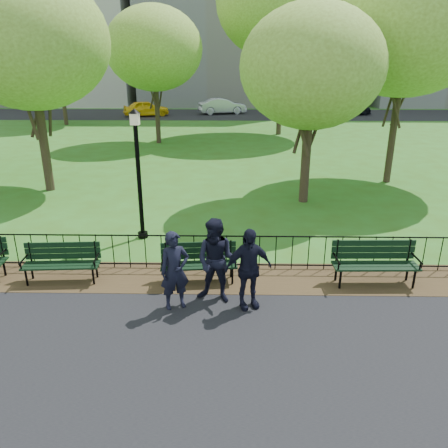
{
  "coord_description": "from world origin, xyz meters",
  "views": [
    {
      "loc": [
        0.32,
        -7.76,
        4.86
      ],
      "look_at": [
        0.14,
        1.5,
        1.38
      ],
      "focal_mm": 35.0,
      "sensor_mm": 36.0,
      "label": 1
    }
  ],
  "objects_px": {
    "tree_near_w": "(29,41)",
    "tree_near_e": "(312,67)",
    "park_bench_left_a": "(62,258)",
    "tree_far_c": "(154,49)",
    "park_bench_main": "(187,258)",
    "park_bench_right_a": "(375,258)",
    "person_left": "(175,271)",
    "lamppost": "(138,171)",
    "taxi": "(146,108)",
    "tree_mid_e": "(408,24)",
    "tree_far_e": "(284,0)",
    "tree_far_w": "(56,41)",
    "sedan_dark": "(348,108)",
    "sedan_silver": "(222,106)",
    "person_right": "(248,269)",
    "person_mid": "(217,261)"
  },
  "relations": [
    {
      "from": "tree_near_w",
      "to": "tree_near_e",
      "type": "height_order",
      "value": "tree_near_w"
    },
    {
      "from": "tree_near_e",
      "to": "person_left",
      "type": "relative_size",
      "value": 4.0
    },
    {
      "from": "park_bench_left_a",
      "to": "sedan_dark",
      "type": "xyz_separation_m",
      "value": [
        14.79,
        33.39,
        0.11
      ]
    },
    {
      "from": "park_bench_main",
      "to": "person_mid",
      "type": "bearing_deg",
      "value": -53.61
    },
    {
      "from": "tree_far_c",
      "to": "person_right",
      "type": "relative_size",
      "value": 4.55
    },
    {
      "from": "park_bench_right_a",
      "to": "person_mid",
      "type": "bearing_deg",
      "value": -167.67
    },
    {
      "from": "park_bench_right_a",
      "to": "sedan_silver",
      "type": "height_order",
      "value": "sedan_silver"
    },
    {
      "from": "park_bench_main",
      "to": "park_bench_left_a",
      "type": "bearing_deg",
      "value": 173.07
    },
    {
      "from": "lamppost",
      "to": "person_mid",
      "type": "bearing_deg",
      "value": -57.11
    },
    {
      "from": "park_bench_right_a",
      "to": "tree_mid_e",
      "type": "bearing_deg",
      "value": 68.47
    },
    {
      "from": "tree_mid_e",
      "to": "taxi",
      "type": "xyz_separation_m",
      "value": [
        -14.56,
        22.99,
        -5.44
      ]
    },
    {
      "from": "tree_far_e",
      "to": "taxi",
      "type": "relative_size",
      "value": 2.93
    },
    {
      "from": "park_bench_left_a",
      "to": "person_right",
      "type": "relative_size",
      "value": 1.01
    },
    {
      "from": "tree_far_c",
      "to": "person_left",
      "type": "bearing_deg",
      "value": -79.87
    },
    {
      "from": "park_bench_right_a",
      "to": "taxi",
      "type": "height_order",
      "value": "taxi"
    },
    {
      "from": "tree_near_w",
      "to": "taxi",
      "type": "xyz_separation_m",
      "value": [
        -0.69,
        24.49,
        -4.79
      ]
    },
    {
      "from": "park_bench_left_a",
      "to": "lamppost",
      "type": "xyz_separation_m",
      "value": [
        1.34,
        2.68,
        1.44
      ]
    },
    {
      "from": "person_mid",
      "to": "person_right",
      "type": "height_order",
      "value": "person_mid"
    },
    {
      "from": "lamppost",
      "to": "tree_near_e",
      "type": "bearing_deg",
      "value": 34.58
    },
    {
      "from": "park_bench_left_a",
      "to": "tree_far_c",
      "type": "height_order",
      "value": "tree_far_c"
    },
    {
      "from": "tree_far_c",
      "to": "sedan_dark",
      "type": "distance_m",
      "value": 22.17
    },
    {
      "from": "tree_near_e",
      "to": "tree_far_w",
      "type": "bearing_deg",
      "value": 128.56
    },
    {
      "from": "tree_near_w",
      "to": "tree_far_w",
      "type": "distance_m",
      "value": 19.71
    },
    {
      "from": "tree_near_e",
      "to": "person_right",
      "type": "distance_m",
      "value": 8.58
    },
    {
      "from": "tree_mid_e",
      "to": "sedan_dark",
      "type": "height_order",
      "value": "tree_mid_e"
    },
    {
      "from": "tree_far_e",
      "to": "taxi",
      "type": "height_order",
      "value": "tree_far_e"
    },
    {
      "from": "person_mid",
      "to": "sedan_silver",
      "type": "xyz_separation_m",
      "value": [
        -0.7,
        34.87,
        -0.18
      ]
    },
    {
      "from": "tree_far_c",
      "to": "person_mid",
      "type": "height_order",
      "value": "tree_far_c"
    },
    {
      "from": "tree_far_w",
      "to": "person_right",
      "type": "relative_size",
      "value": 5.17
    },
    {
      "from": "tree_mid_e",
      "to": "person_right",
      "type": "height_order",
      "value": "tree_mid_e"
    },
    {
      "from": "tree_far_c",
      "to": "sedan_silver",
      "type": "relative_size",
      "value": 1.76
    },
    {
      "from": "park_bench_main",
      "to": "park_bench_right_a",
      "type": "xyz_separation_m",
      "value": [
        4.31,
        0.08,
        0.0
      ]
    },
    {
      "from": "tree_far_e",
      "to": "tree_far_w",
      "type": "relative_size",
      "value": 1.35
    },
    {
      "from": "park_bench_right_a",
      "to": "lamppost",
      "type": "relative_size",
      "value": 0.53
    },
    {
      "from": "tree_near_e",
      "to": "sedan_silver",
      "type": "height_order",
      "value": "tree_near_e"
    },
    {
      "from": "park_bench_main",
      "to": "tree_mid_e",
      "type": "distance_m",
      "value": 13.14
    },
    {
      "from": "park_bench_right_a",
      "to": "tree_far_e",
      "type": "height_order",
      "value": "tree_far_e"
    },
    {
      "from": "person_mid",
      "to": "lamppost",
      "type": "bearing_deg",
      "value": 138.75
    },
    {
      "from": "park_bench_right_a",
      "to": "person_left",
      "type": "relative_size",
      "value": 1.16
    },
    {
      "from": "lamppost",
      "to": "park_bench_main",
      "type": "bearing_deg",
      "value": -60.21
    },
    {
      "from": "sedan_dark",
      "to": "tree_far_w",
      "type": "bearing_deg",
      "value": 89.52
    },
    {
      "from": "tree_near_w",
      "to": "taxi",
      "type": "height_order",
      "value": "tree_near_w"
    },
    {
      "from": "tree_mid_e",
      "to": "person_left",
      "type": "xyz_separation_m",
      "value": [
        -7.75,
        -10.25,
        -5.31
      ]
    },
    {
      "from": "park_bench_left_a",
      "to": "park_bench_right_a",
      "type": "xyz_separation_m",
      "value": [
        7.22,
        0.02,
        0.06
      ]
    },
    {
      "from": "lamppost",
      "to": "person_right",
      "type": "xyz_separation_m",
      "value": [
        2.94,
        -3.78,
        -1.12
      ]
    },
    {
      "from": "tree_mid_e",
      "to": "tree_far_e",
      "type": "distance_m",
      "value": 13.32
    },
    {
      "from": "tree_far_w",
      "to": "person_mid",
      "type": "relative_size",
      "value": 4.89
    },
    {
      "from": "park_bench_right_a",
      "to": "person_right",
      "type": "bearing_deg",
      "value": -160.62
    },
    {
      "from": "lamppost",
      "to": "park_bench_left_a",
      "type": "bearing_deg",
      "value": -116.65
    },
    {
      "from": "sedan_dark",
      "to": "tree_near_w",
      "type": "bearing_deg",
      "value": 128.18
    }
  ]
}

